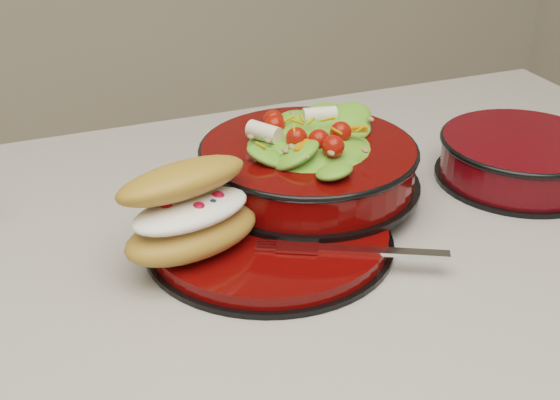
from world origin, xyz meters
name	(u,v)px	position (x,y,z in m)	size (l,w,h in m)	color
dinner_plate	(270,237)	(0.02, -0.01, 0.91)	(0.26, 0.26, 0.02)	black
salad_bowl	(308,155)	(0.09, 0.07, 0.96)	(0.26, 0.26, 0.11)	black
croissant	(189,210)	(-0.07, -0.01, 0.96)	(0.16, 0.13, 0.09)	#AF7035
fork	(356,250)	(0.08, -0.08, 0.92)	(0.16, 0.09, 0.00)	silver
extra_bowl	(521,157)	(0.35, 0.03, 0.93)	(0.20, 0.20, 0.05)	black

